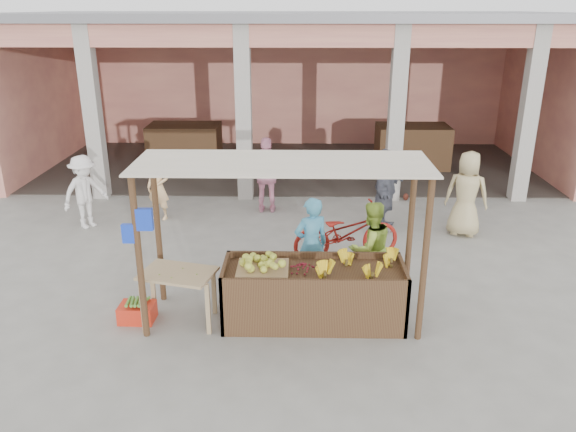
{
  "coord_description": "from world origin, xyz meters",
  "views": [
    {
      "loc": [
        0.27,
        -7.22,
        4.35
      ],
      "look_at": [
        0.11,
        1.2,
        1.19
      ],
      "focal_mm": 35.0,
      "sensor_mm": 36.0,
      "label": 1
    }
  ],
  "objects_px": {
    "red_crate": "(137,313)",
    "vendor_green": "(370,246)",
    "fruit_stall": "(313,296)",
    "vendor_blue": "(311,242)",
    "side_table": "(178,281)",
    "motorcycle": "(346,232)"
  },
  "relations": [
    {
      "from": "fruit_stall",
      "to": "vendor_green",
      "type": "height_order",
      "value": "vendor_green"
    },
    {
      "from": "vendor_blue",
      "to": "red_crate",
      "type": "bearing_deg",
      "value": -0.91
    },
    {
      "from": "red_crate",
      "to": "vendor_green",
      "type": "xyz_separation_m",
      "value": [
        3.5,
        0.98,
        0.68
      ]
    },
    {
      "from": "side_table",
      "to": "vendor_blue",
      "type": "bearing_deg",
      "value": 43.47
    },
    {
      "from": "red_crate",
      "to": "motorcycle",
      "type": "height_order",
      "value": "motorcycle"
    },
    {
      "from": "side_table",
      "to": "motorcycle",
      "type": "height_order",
      "value": "motorcycle"
    },
    {
      "from": "red_crate",
      "to": "vendor_green",
      "type": "bearing_deg",
      "value": 17.7
    },
    {
      "from": "fruit_stall",
      "to": "vendor_blue",
      "type": "relative_size",
      "value": 1.54
    },
    {
      "from": "fruit_stall",
      "to": "motorcycle",
      "type": "distance_m",
      "value": 2.27
    },
    {
      "from": "fruit_stall",
      "to": "red_crate",
      "type": "bearing_deg",
      "value": -178.76
    },
    {
      "from": "red_crate",
      "to": "vendor_green",
      "type": "height_order",
      "value": "vendor_green"
    },
    {
      "from": "fruit_stall",
      "to": "side_table",
      "type": "distance_m",
      "value": 1.95
    },
    {
      "from": "side_table",
      "to": "motorcycle",
      "type": "relative_size",
      "value": 0.56
    },
    {
      "from": "red_crate",
      "to": "fruit_stall",
      "type": "bearing_deg",
      "value": 3.32
    },
    {
      "from": "red_crate",
      "to": "side_table",
      "type": "bearing_deg",
      "value": -1.55
    },
    {
      "from": "fruit_stall",
      "to": "motorcycle",
      "type": "xyz_separation_m",
      "value": [
        0.64,
        2.17,
        0.14
      ]
    },
    {
      "from": "side_table",
      "to": "red_crate",
      "type": "xyz_separation_m",
      "value": [
        -0.65,
        0.04,
        -0.55
      ]
    },
    {
      "from": "fruit_stall",
      "to": "vendor_blue",
      "type": "distance_m",
      "value": 1.06
    },
    {
      "from": "fruit_stall",
      "to": "red_crate",
      "type": "relative_size",
      "value": 5.15
    },
    {
      "from": "fruit_stall",
      "to": "motorcycle",
      "type": "bearing_deg",
      "value": 73.52
    },
    {
      "from": "side_table",
      "to": "vendor_blue",
      "type": "relative_size",
      "value": 0.68
    },
    {
      "from": "red_crate",
      "to": "vendor_blue",
      "type": "bearing_deg",
      "value": 23.74
    }
  ]
}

